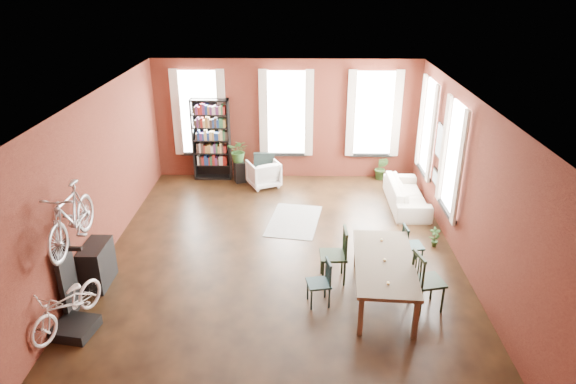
{
  "coord_description": "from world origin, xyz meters",
  "views": [
    {
      "loc": [
        0.33,
        -8.76,
        5.3
      ],
      "look_at": [
        0.13,
        0.6,
        1.21
      ],
      "focal_mm": 32.0,
      "sensor_mm": 36.0,
      "label": 1
    }
  ],
  "objects_px": {
    "bookshelf": "(211,140)",
    "dining_chair_d": "(413,245)",
    "cream_sofa": "(407,190)",
    "plant_stand": "(240,172)",
    "dining_chair_b": "(333,255)",
    "dining_chair_c": "(428,281)",
    "white_armchair": "(264,172)",
    "dining_table": "(383,280)",
    "bike_trainer": "(75,328)",
    "console_table": "(97,265)",
    "dining_chair_a": "(319,283)",
    "bicycle_floor": "(63,285)"
  },
  "relations": [
    {
      "from": "dining_chair_b",
      "to": "console_table",
      "type": "bearing_deg",
      "value": -88.87
    },
    {
      "from": "dining_chair_a",
      "to": "dining_chair_b",
      "type": "height_order",
      "value": "dining_chair_b"
    },
    {
      "from": "white_armchair",
      "to": "dining_chair_b",
      "type": "bearing_deg",
      "value": 84.5
    },
    {
      "from": "cream_sofa",
      "to": "console_table",
      "type": "xyz_separation_m",
      "value": [
        -6.23,
        -3.5,
        -0.01
      ]
    },
    {
      "from": "cream_sofa",
      "to": "bicycle_floor",
      "type": "height_order",
      "value": "bicycle_floor"
    },
    {
      "from": "dining_chair_c",
      "to": "cream_sofa",
      "type": "height_order",
      "value": "dining_chair_c"
    },
    {
      "from": "plant_stand",
      "to": "bicycle_floor",
      "type": "relative_size",
      "value": 0.37
    },
    {
      "from": "dining_table",
      "to": "plant_stand",
      "type": "xyz_separation_m",
      "value": [
        -3.04,
        5.28,
        -0.1
      ]
    },
    {
      "from": "dining_chair_a",
      "to": "bicycle_floor",
      "type": "bearing_deg",
      "value": -87.91
    },
    {
      "from": "white_armchair",
      "to": "dining_chair_c",
      "type": "bearing_deg",
      "value": 95.66
    },
    {
      "from": "dining_chair_c",
      "to": "bike_trainer",
      "type": "relative_size",
      "value": 1.73
    },
    {
      "from": "bookshelf",
      "to": "white_armchair",
      "type": "bearing_deg",
      "value": -20.67
    },
    {
      "from": "dining_table",
      "to": "dining_chair_c",
      "type": "bearing_deg",
      "value": -14.57
    },
    {
      "from": "bicycle_floor",
      "to": "cream_sofa",
      "type": "bearing_deg",
      "value": 57.49
    },
    {
      "from": "dining_chair_d",
      "to": "plant_stand",
      "type": "bearing_deg",
      "value": 35.32
    },
    {
      "from": "dining_table",
      "to": "dining_chair_b",
      "type": "bearing_deg",
      "value": 149.52
    },
    {
      "from": "dining_chair_b",
      "to": "dining_chair_c",
      "type": "bearing_deg",
      "value": 60.28
    },
    {
      "from": "dining_chair_b",
      "to": "dining_chair_c",
      "type": "height_order",
      "value": "dining_chair_c"
    },
    {
      "from": "dining_table",
      "to": "plant_stand",
      "type": "relative_size",
      "value": 3.93
    },
    {
      "from": "dining_chair_a",
      "to": "dining_table",
      "type": "bearing_deg",
      "value": 88.46
    },
    {
      "from": "plant_stand",
      "to": "bicycle_floor",
      "type": "distance_m",
      "value": 6.68
    },
    {
      "from": "cream_sofa",
      "to": "plant_stand",
      "type": "bearing_deg",
      "value": 71.01
    },
    {
      "from": "dining_table",
      "to": "console_table",
      "type": "height_order",
      "value": "console_table"
    },
    {
      "from": "bookshelf",
      "to": "console_table",
      "type": "xyz_separation_m",
      "value": [
        -1.28,
        -5.2,
        -0.7
      ]
    },
    {
      "from": "bookshelf",
      "to": "bicycle_floor",
      "type": "relative_size",
      "value": 1.47
    },
    {
      "from": "console_table",
      "to": "dining_chair_a",
      "type": "bearing_deg",
      "value": -7.47
    },
    {
      "from": "bookshelf",
      "to": "bike_trainer",
      "type": "height_order",
      "value": "bookshelf"
    },
    {
      "from": "dining_chair_b",
      "to": "bike_trainer",
      "type": "distance_m",
      "value": 4.48
    },
    {
      "from": "bookshelf",
      "to": "dining_chair_d",
      "type": "bearing_deg",
      "value": -43.97
    },
    {
      "from": "bookshelf",
      "to": "cream_sofa",
      "type": "xyz_separation_m",
      "value": [
        4.95,
        -1.7,
        -0.69
      ]
    },
    {
      "from": "dining_chair_a",
      "to": "bookshelf",
      "type": "relative_size",
      "value": 0.37
    },
    {
      "from": "bike_trainer",
      "to": "console_table",
      "type": "bearing_deg",
      "value": 94.35
    },
    {
      "from": "dining_chair_c",
      "to": "bicycle_floor",
      "type": "xyz_separation_m",
      "value": [
        -5.72,
        -0.84,
        0.4
      ]
    },
    {
      "from": "dining_chair_d",
      "to": "dining_chair_a",
      "type": "bearing_deg",
      "value": 118.67
    },
    {
      "from": "dining_chair_b",
      "to": "white_armchair",
      "type": "height_order",
      "value": "dining_chair_b"
    },
    {
      "from": "dining_table",
      "to": "dining_chair_a",
      "type": "bearing_deg",
      "value": -166.66
    },
    {
      "from": "dining_chair_b",
      "to": "console_table",
      "type": "distance_m",
      "value": 4.27
    },
    {
      "from": "dining_table",
      "to": "console_table",
      "type": "relative_size",
      "value": 2.75
    },
    {
      "from": "dining_table",
      "to": "white_armchair",
      "type": "relative_size",
      "value": 2.86
    },
    {
      "from": "cream_sofa",
      "to": "bicycle_floor",
      "type": "distance_m",
      "value": 7.89
    },
    {
      "from": "dining_chair_c",
      "to": "white_armchair",
      "type": "xyz_separation_m",
      "value": [
        -3.1,
        5.24,
        -0.13
      ]
    },
    {
      "from": "dining_chair_b",
      "to": "plant_stand",
      "type": "bearing_deg",
      "value": -156.78
    },
    {
      "from": "dining_chair_a",
      "to": "bicycle_floor",
      "type": "height_order",
      "value": "bicycle_floor"
    },
    {
      "from": "dining_chair_b",
      "to": "bicycle_floor",
      "type": "bearing_deg",
      "value": -70.49
    },
    {
      "from": "bookshelf",
      "to": "console_table",
      "type": "distance_m",
      "value": 5.4
    },
    {
      "from": "dining_chair_c",
      "to": "plant_stand",
      "type": "bearing_deg",
      "value": 21.01
    },
    {
      "from": "bike_trainer",
      "to": "plant_stand",
      "type": "bearing_deg",
      "value": 72.95
    },
    {
      "from": "cream_sofa",
      "to": "bike_trainer",
      "type": "bearing_deg",
      "value": 128.54
    },
    {
      "from": "console_table",
      "to": "dining_chair_c",
      "type": "bearing_deg",
      "value": -5.67
    },
    {
      "from": "dining_table",
      "to": "bike_trainer",
      "type": "relative_size",
      "value": 3.66
    }
  ]
}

